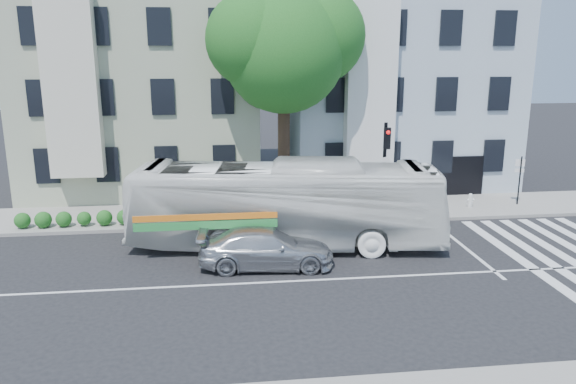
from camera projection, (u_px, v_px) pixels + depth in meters
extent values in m
plane|color=black|center=(312.00, 280.00, 18.96)|extent=(120.00, 120.00, 0.00)
cube|color=gray|center=(285.00, 212.00, 26.64)|extent=(80.00, 4.00, 0.15)
cube|color=#A0A88C|center=(146.00, 88.00, 31.23)|extent=(12.00, 10.00, 11.00)
cube|color=#A4B3C3|center=(390.00, 86.00, 32.85)|extent=(12.00, 10.00, 11.00)
cylinder|color=#2D2116|center=(284.00, 158.00, 26.50)|extent=(0.56, 0.56, 5.20)
sphere|color=#184917|center=(284.00, 51.00, 25.29)|extent=(5.60, 5.60, 5.60)
sphere|color=#184917|center=(317.00, 35.00, 25.69)|extent=(4.40, 4.40, 4.40)
sphere|color=#184917|center=(253.00, 40.00, 24.72)|extent=(4.20, 4.20, 4.20)
sphere|color=#184917|center=(287.00, 14.00, 26.06)|extent=(3.80, 3.80, 3.80)
sphere|color=#184917|center=(269.00, 73.00, 26.05)|extent=(3.40, 3.40, 3.40)
imported|color=white|center=(286.00, 204.00, 21.91)|extent=(4.54, 12.50, 3.40)
imported|color=silver|center=(266.00, 248.00, 20.00)|extent=(2.29, 4.93, 1.39)
cylinder|color=black|center=(384.00, 174.00, 24.71)|extent=(0.15, 0.15, 4.52)
cube|color=black|center=(387.00, 138.00, 24.07)|extent=(0.35, 0.30, 0.92)
sphere|color=red|center=(388.00, 132.00, 23.88)|extent=(0.17, 0.17, 0.17)
cylinder|color=white|center=(385.00, 162.00, 24.43)|extent=(0.47, 0.14, 0.47)
cylinder|color=silver|center=(470.00, 201.00, 27.20)|extent=(0.22, 0.22, 0.55)
sphere|color=silver|center=(471.00, 195.00, 27.13)|extent=(0.20, 0.20, 0.20)
cylinder|color=silver|center=(470.00, 200.00, 27.19)|extent=(0.37, 0.15, 0.13)
cylinder|color=black|center=(519.00, 180.00, 27.46)|extent=(0.07, 0.07, 2.40)
cube|color=white|center=(520.00, 163.00, 27.34)|extent=(0.42, 0.19, 0.34)
cube|color=white|center=(519.00, 170.00, 27.44)|extent=(0.42, 0.19, 0.17)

